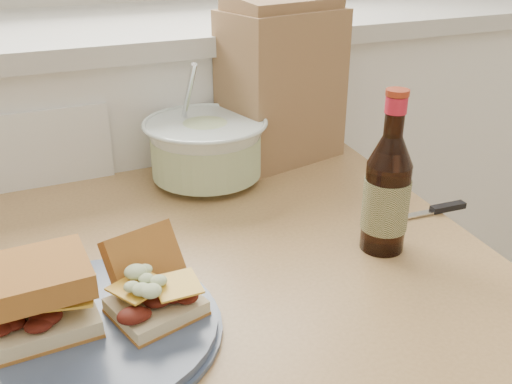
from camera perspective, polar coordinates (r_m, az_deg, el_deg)
name	(u,v)px	position (r m, az deg, el deg)	size (l,w,h in m)	color
cabinet_run	(179,190)	(1.60, -7.67, 0.20)	(2.50, 0.64, 0.94)	white
dining_table	(225,314)	(0.93, -3.16, -12.04)	(0.89, 0.89, 0.68)	tan
plate	(96,329)	(0.75, -15.69, -13.10)	(0.30, 0.30, 0.02)	#424F6A
sandwich_left	(41,296)	(0.73, -20.73, -9.68)	(0.12, 0.11, 0.09)	beige
sandwich_right	(152,285)	(0.74, -10.40, -9.11)	(0.12, 0.16, 0.09)	beige
coleslaw_bowl	(206,152)	(1.11, -5.01, 4.03)	(0.24, 0.24, 0.24)	white
beer_bottle	(387,192)	(0.88, 12.95, -0.03)	(0.07, 0.07, 0.25)	black
knife	(438,209)	(1.05, 17.73, -1.66)	(0.17, 0.03, 0.01)	silver
paper_bag	(281,87)	(1.21, 2.53, 10.49)	(0.24, 0.15, 0.31)	#9A6A4A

